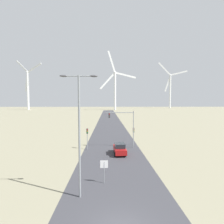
% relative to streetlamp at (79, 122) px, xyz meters
% --- Properties ---
extents(road_surface, '(10.00, 240.00, 0.01)m').
position_rel_streetlamp_xyz_m(road_surface, '(3.31, 43.59, -6.70)').
color(road_surface, '#38383D').
rests_on(road_surface, ground).
extents(streetlamp, '(3.29, 0.32, 10.81)m').
position_rel_streetlamp_xyz_m(streetlamp, '(0.00, 0.00, 0.00)').
color(streetlamp, gray).
rests_on(streetlamp, ground).
extents(stop_sign_near, '(0.81, 0.07, 2.44)m').
position_rel_streetlamp_xyz_m(stop_sign_near, '(2.10, 2.59, -5.00)').
color(stop_sign_near, gray).
rests_on(stop_sign_near, ground).
extents(traffic_light_post_near_left, '(0.28, 0.34, 3.75)m').
position_rel_streetlamp_xyz_m(traffic_light_post_near_left, '(-1.15, 15.75, -3.95)').
color(traffic_light_post_near_left, gray).
rests_on(traffic_light_post_near_left, ground).
extents(traffic_light_post_near_right, '(0.28, 0.34, 3.40)m').
position_rel_streetlamp_xyz_m(traffic_light_post_near_right, '(7.58, 18.59, -4.21)').
color(traffic_light_post_near_right, gray).
rests_on(traffic_light_post_near_right, ground).
extents(traffic_light_mast_overhead, '(5.31, 0.35, 6.81)m').
position_rel_streetlamp_xyz_m(traffic_light_mast_overhead, '(5.48, 16.57, -1.83)').
color(traffic_light_mast_overhead, gray).
rests_on(traffic_light_mast_overhead, ground).
extents(car_approaching, '(2.01, 4.19, 1.83)m').
position_rel_streetlamp_xyz_m(car_approaching, '(4.44, 12.70, -5.79)').
color(car_approaching, maroon).
rests_on(car_approaching, ground).
extents(wind_turbine_far_left, '(34.42, 16.61, 55.74)m').
position_rel_streetlamp_xyz_m(wind_turbine_far_left, '(-85.46, 180.89, 19.57)').
color(wind_turbine_far_left, silver).
rests_on(wind_turbine_far_left, ground).
extents(wind_turbine_left, '(39.62, 6.25, 63.03)m').
position_rel_streetlamp_xyz_m(wind_turbine_left, '(10.63, 174.43, 19.23)').
color(wind_turbine_left, silver).
rests_on(wind_turbine_left, ground).
extents(wind_turbine_center, '(39.32, 3.22, 62.48)m').
position_rel_streetlamp_xyz_m(wind_turbine_center, '(87.97, 222.00, 21.76)').
color(wind_turbine_center, silver).
rests_on(wind_turbine_center, ground).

